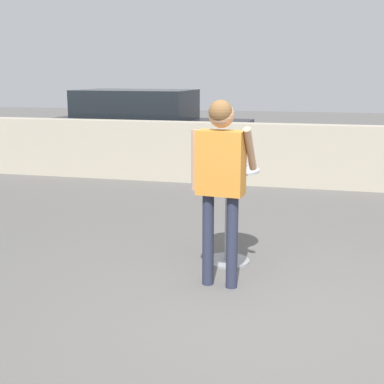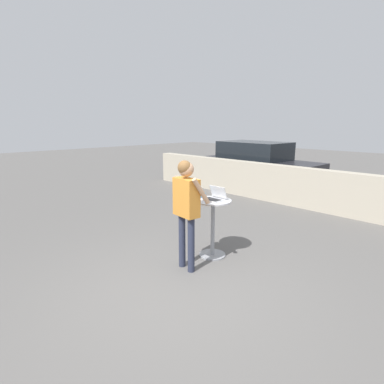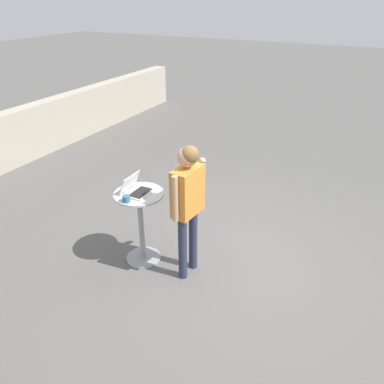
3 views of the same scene
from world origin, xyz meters
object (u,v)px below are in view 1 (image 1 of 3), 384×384
laptop (230,163)px  parked_car_near_street (143,127)px  standing_person (221,169)px  coffee_mug (206,164)px  cafe_table (228,206)px

laptop → parked_car_near_street: 6.53m
standing_person → parked_car_near_street: (-3.01, 6.52, -0.31)m
laptop → coffee_mug: laptop is taller
cafe_table → laptop: size_ratio=2.98×
coffee_mug → parked_car_near_street: 6.44m
cafe_table → laptop: (0.00, 0.03, 0.46)m
cafe_table → standing_person: bearing=-86.6°
cafe_table → laptop: laptop is taller
standing_person → parked_car_near_street: 7.18m
laptop → parked_car_near_street: size_ratio=0.07×
standing_person → parked_car_near_street: bearing=114.8°
coffee_mug → cafe_table: bearing=-1.8°
coffee_mug → standing_person: standing_person is taller
laptop → parked_car_near_street: parked_car_near_street is taller
laptop → coffee_mug: (-0.25, -0.02, -0.01)m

